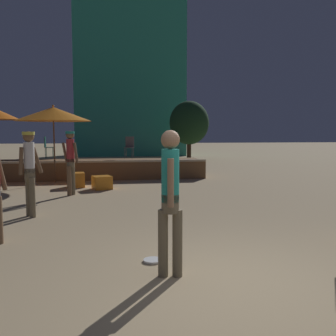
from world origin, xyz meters
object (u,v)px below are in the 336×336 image
Objects in this scene: person_0 at (170,196)px; bistro_chair_0 at (47,145)px; background_tree_1 at (189,123)px; patio_umbrella_1 at (53,114)px; cube_seat_2 at (102,183)px; person_1 at (30,167)px; person_3 at (71,158)px; frisbee_disc at (153,260)px; bistro_chair_1 at (129,145)px; cube_seat_1 at (76,180)px.

bistro_chair_0 is (-3.41, 11.54, 0.26)m from person_0.
background_tree_1 is (7.63, 7.72, 1.13)m from bistro_chair_0.
patio_umbrella_1 is 10.09m from person_0.
cube_seat_2 is 4.65m from bistro_chair_0.
person_1 is 0.49× the size of background_tree_1.
patio_umbrella_1 is at bearing 44.83° from person_3.
patio_umbrella_1 is 10.52× the size of frisbee_disc.
bistro_chair_0 is (-0.90, 7.71, 0.23)m from person_1.
bistro_chair_0 is (-1.47, 4.94, 0.22)m from person_3.
person_1 is at bearing -86.80° from patio_umbrella_1.
cube_seat_2 is at bearing -150.13° from bistro_chair_0.
frisbee_disc is (0.90, -7.10, -0.20)m from cube_seat_2.
background_tree_1 is (4.22, 19.26, 1.40)m from person_0.
bistro_chair_1 is (-0.01, 11.03, 0.26)m from person_0.
bistro_chair_1 is at bearing 54.96° from cube_seat_1.
patio_umbrella_1 is 0.74× the size of background_tree_1.
background_tree_1 reaches higher than person_3.
person_3 is 2.11× the size of bistro_chair_1.
bistro_chair_1 is (3.39, -0.52, 0.00)m from bistro_chair_0.
background_tree_1 reaches higher than cube_seat_1.
person_1 is at bearing -95.67° from bistro_chair_1.
bistro_chair_1 is at bearing 72.55° from cube_seat_2.
patio_umbrella_1 reaches higher than cube_seat_1.
patio_umbrella_1 reaches higher than person_1.
bistro_chair_0 is at bearing 113.98° from cube_seat_1.
patio_umbrella_1 is 3.41m from person_3.
bistro_chair_0 is 1.00× the size of bistro_chair_1.
cube_seat_1 is 4.55m from person_1.
patio_umbrella_1 is 1.51× the size of person_0.
person_0 is at bearing -73.96° from frisbee_disc.
person_3 is at bearing 113.83° from person_0.
bistro_chair_1 is at bearing 89.17° from frisbee_disc.
cube_seat_1 is at bearing 103.07° from frisbee_disc.
background_tree_1 is at bearing 76.23° from bistro_chair_1.
patio_umbrella_1 is at bearing 106.49° from frisbee_disc.
person_1 is 2.83m from person_3.
background_tree_1 is (6.17, 11.00, 2.21)m from cube_seat_1.
cube_seat_2 is (1.76, -1.90, -2.30)m from patio_umbrella_1.
patio_umbrella_1 is 4.03× the size of cube_seat_2.
cube_seat_1 is at bearing -56.20° from patio_umbrella_1.
person_1 is 4.15m from frisbee_disc.
bistro_chair_1 is 0.23× the size of background_tree_1.
cube_seat_1 is 0.88× the size of cube_seat_2.
background_tree_1 is (4.39, 18.68, 2.43)m from frisbee_disc.
bistro_chair_0 and bistro_chair_1 have the same top height.
person_0 reaches higher than bistro_chair_0.
person_1 is 2.09× the size of bistro_chair_1.
cube_seat_2 is 3.68m from bistro_chair_1.
frisbee_disc is at bearing -82.76° from cube_seat_2.
person_3 is (0.89, -2.98, -1.41)m from patio_umbrella_1.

